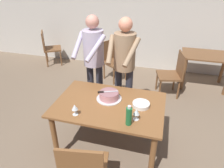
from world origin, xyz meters
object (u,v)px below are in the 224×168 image
object	(u,v)px
water_bottle	(129,116)
plate_stack	(141,105)
person_standing_beside	(94,57)
background_chair_0	(49,47)
wine_glass_near	(75,108)
person_cutting_cake	(124,61)
background_chair_2	(173,73)
background_table	(206,62)
wine_glass_far	(136,112)
background_chair_1	(113,59)
cake_knife	(104,92)
main_dining_table	(109,110)
cake_on_platter	(109,96)

from	to	relation	value
water_bottle	plate_stack	bearing A→B (deg)	77.50
person_standing_beside	background_chair_0	xyz separation A→B (m)	(-1.91, 1.76, -0.58)
wine_glass_near	person_standing_beside	xyz separation A→B (m)	(-0.13, 1.04, 0.22)
person_cutting_cake	wine_glass_near	bearing A→B (deg)	-110.06
plate_stack	background_chair_2	xyz separation A→B (m)	(0.41, 1.66, -0.28)
plate_stack	background_table	bearing A→B (deg)	64.29
wine_glass_far	background_chair_1	xyz separation A→B (m)	(-0.91, 2.33, -0.36)
water_bottle	person_cutting_cake	distance (m)	1.07
cake_knife	background_table	distance (m)	2.72
person_standing_beside	background_table	bearing A→B (deg)	38.80
wine_glass_near	person_standing_beside	distance (m)	1.08
person_cutting_cake	background_chair_0	xyz separation A→B (m)	(-2.41, 1.79, -0.58)
main_dining_table	cake_knife	world-z (taller)	cake_knife
wine_glass_far	person_standing_beside	distance (m)	1.29
background_chair_2	background_chair_1	bearing A→B (deg)	163.88
plate_stack	person_cutting_cake	size ratio (longest dim) A/B	0.13
main_dining_table	background_chair_2	bearing A→B (deg)	64.50
wine_glass_near	water_bottle	xyz separation A→B (m)	(0.65, -0.00, 0.01)
water_bottle	background_chair_2	xyz separation A→B (m)	(0.50, 2.05, -0.37)
cake_on_platter	background_chair_1	distance (m)	2.08
cake_knife	person_standing_beside	bearing A→B (deg)	119.63
person_standing_beside	background_chair_2	size ratio (longest dim) A/B	1.91
person_standing_beside	background_chair_0	size ratio (longest dim) A/B	1.91
wine_glass_near	water_bottle	world-z (taller)	water_bottle
main_dining_table	cake_on_platter	world-z (taller)	cake_on_platter
background_chair_0	background_chair_2	world-z (taller)	same
plate_stack	water_bottle	size ratio (longest dim) A/B	0.88
plate_stack	background_chair_2	size ratio (longest dim) A/B	0.24
cake_knife	person_standing_beside	size ratio (longest dim) A/B	0.15
plate_stack	person_standing_beside	world-z (taller)	person_standing_beside
cake_on_platter	background_chair_2	bearing A→B (deg)	62.14
water_bottle	main_dining_table	bearing A→B (deg)	134.17
plate_stack	person_cutting_cake	xyz separation A→B (m)	(-0.37, 0.63, 0.30)
background_chair_1	person_cutting_cake	bearing A→B (deg)	-68.47
cake_on_platter	person_standing_beside	bearing A→B (deg)	125.13
plate_stack	background_chair_0	xyz separation A→B (m)	(-2.78, 2.42, -0.28)
person_cutting_cake	background_chair_1	size ratio (longest dim) A/B	1.91
wine_glass_far	background_chair_0	size ratio (longest dim) A/B	0.16
background_chair_0	person_cutting_cake	bearing A→B (deg)	-36.53
person_standing_beside	background_chair_2	world-z (taller)	person_standing_beside
plate_stack	wine_glass_far	size ratio (longest dim) A/B	1.53
water_bottle	background_chair_2	distance (m)	2.14
cake_on_platter	cake_knife	bearing A→B (deg)	-157.35
person_standing_beside	background_chair_1	bearing A→B (deg)	92.42
wine_glass_near	water_bottle	size ratio (longest dim) A/B	0.58
water_bottle	wine_glass_far	bearing A→B (deg)	57.54
wine_glass_near	water_bottle	bearing A→B (deg)	-0.08
cake_on_platter	background_chair_1	bearing A→B (deg)	103.69
wine_glass_near	background_chair_2	bearing A→B (deg)	60.72
person_cutting_cake	person_standing_beside	xyz separation A→B (m)	(-0.50, 0.03, 0.00)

